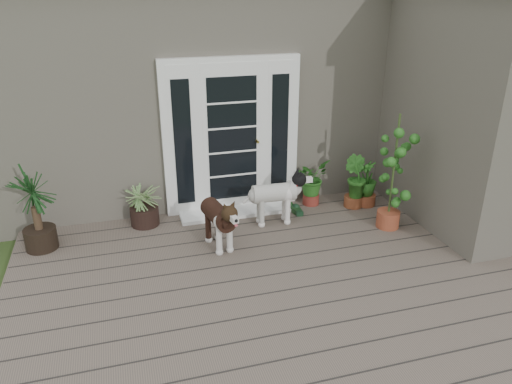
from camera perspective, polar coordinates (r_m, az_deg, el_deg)
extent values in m
cube|color=#6B5B4C|center=(5.45, 5.08, -11.52)|extent=(6.20, 4.60, 0.12)
cube|color=#665E54|center=(8.72, -4.80, 12.51)|extent=(7.40, 4.00, 3.10)
cube|color=#665E54|center=(7.16, 24.61, 8.16)|extent=(1.60, 2.40, 3.10)
cube|color=white|center=(6.81, -2.82, 6.45)|extent=(1.90, 0.14, 2.15)
cube|color=white|center=(7.01, -2.27, -2.25)|extent=(1.60, 0.40, 0.05)
imported|color=#2B651D|center=(7.22, 6.45, 0.83)|extent=(0.66, 0.66, 0.61)
imported|color=#1C641C|center=(7.25, 11.32, 0.37)|extent=(0.48, 0.48, 0.55)
imported|color=#2E621C|center=(7.35, 12.64, 0.49)|extent=(0.43, 0.43, 0.53)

